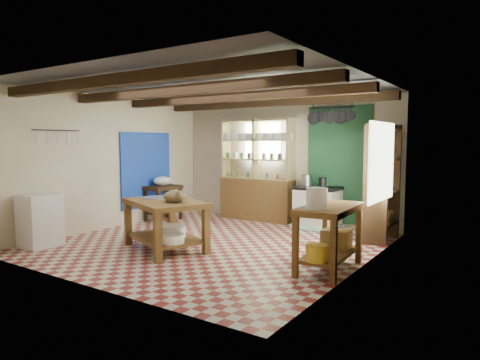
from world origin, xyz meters
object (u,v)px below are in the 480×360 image
Objects in this scene: work_table at (165,225)px; stove at (317,208)px; prep_table at (163,203)px; right_counter at (329,238)px; white_cabinet at (40,220)px; cat at (175,197)px.

stove reaches higher than work_table.
prep_table is (-1.81, 1.83, -0.01)m from work_table.
right_counter reaches higher than stove.
right_counter is (4.38, -1.42, 0.05)m from prep_table.
work_table is 1.15× the size of right_counter.
right_counter reaches higher than work_table.
white_cabinet is at bearing -87.47° from prep_table.
cat reaches higher than right_counter.
cat is at bearing 22.76° from white_cabinet.
cat is (-1.09, -2.91, 0.45)m from stove.
stove is 2.21× the size of cat.
work_table is 2.08m from white_cabinet.
right_counter is at bearing -15.07° from prep_table.
work_table is 1.82× the size of prep_table.
prep_table is 0.88× the size of white_cabinet.
prep_table is 2.82m from white_cabinet.
stove is 0.99× the size of white_cabinet.
prep_table is at bearing 88.09° from white_cabinet.
stove is 3.31m from prep_table.
white_cabinet is (-0.02, -2.82, 0.05)m from prep_table.
work_table is 2.60m from right_counter.
work_table is at bearing 26.84° from white_cabinet.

